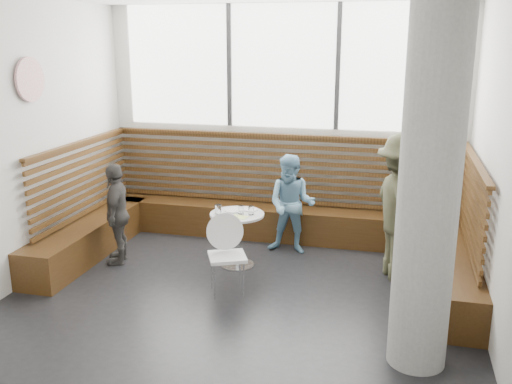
% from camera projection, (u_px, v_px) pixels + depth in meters
% --- Properties ---
extents(room, '(5.00, 5.00, 3.20)m').
position_uv_depth(room, '(231.00, 159.00, 5.60)').
color(room, silver).
rests_on(room, ground).
extents(booth, '(5.00, 2.50, 1.44)m').
position_uv_depth(booth, '(270.00, 220.00, 7.57)').
color(booth, '#3A230E').
rests_on(booth, ground).
extents(concrete_column, '(0.50, 0.50, 3.20)m').
position_uv_depth(concrete_column, '(429.00, 185.00, 4.60)').
color(concrete_column, gray).
rests_on(concrete_column, ground).
extents(wall_art, '(0.03, 0.50, 0.50)m').
position_uv_depth(wall_art, '(30.00, 80.00, 6.37)').
color(wall_art, white).
rests_on(wall_art, room).
extents(cafe_table, '(0.67, 0.67, 0.68)m').
position_uv_depth(cafe_table, '(237.00, 229.00, 6.99)').
color(cafe_table, silver).
rests_on(cafe_table, ground).
extents(cafe_chair, '(0.42, 0.41, 0.87)m').
position_uv_depth(cafe_chair, '(229.00, 248.00, 6.30)').
color(cafe_chair, white).
rests_on(cafe_chair, ground).
extents(adult_man, '(0.99, 1.27, 1.73)m').
position_uv_depth(adult_man, '(401.00, 207.00, 6.56)').
color(adult_man, '#44442D').
rests_on(adult_man, ground).
extents(child_back, '(0.66, 0.52, 1.31)m').
position_uv_depth(child_back, '(292.00, 204.00, 7.41)').
color(child_back, '#71A4C4').
rests_on(child_back, ground).
extents(child_left, '(0.51, 0.81, 1.28)m').
position_uv_depth(child_left, '(117.00, 213.00, 7.09)').
color(child_left, '#423E3B').
rests_on(child_left, ground).
extents(plate_near, '(0.21, 0.21, 0.01)m').
position_uv_depth(plate_near, '(233.00, 210.00, 7.03)').
color(plate_near, white).
rests_on(plate_near, cafe_table).
extents(plate_far, '(0.20, 0.20, 0.01)m').
position_uv_depth(plate_far, '(249.00, 209.00, 7.08)').
color(plate_far, white).
rests_on(plate_far, cafe_table).
extents(glass_left, '(0.08, 0.08, 0.12)m').
position_uv_depth(glass_left, '(218.00, 209.00, 6.89)').
color(glass_left, white).
rests_on(glass_left, cafe_table).
extents(glass_mid, '(0.07, 0.07, 0.10)m').
position_uv_depth(glass_mid, '(241.00, 210.00, 6.91)').
color(glass_mid, white).
rests_on(glass_mid, cafe_table).
extents(glass_right, '(0.07, 0.07, 0.11)m').
position_uv_depth(glass_right, '(251.00, 210.00, 6.88)').
color(glass_right, white).
rests_on(glass_right, cafe_table).
extents(menu_card, '(0.23, 0.18, 0.00)m').
position_uv_depth(menu_card, '(239.00, 217.00, 6.80)').
color(menu_card, '#A5C64C').
rests_on(menu_card, cafe_table).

